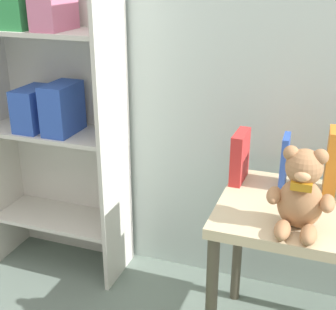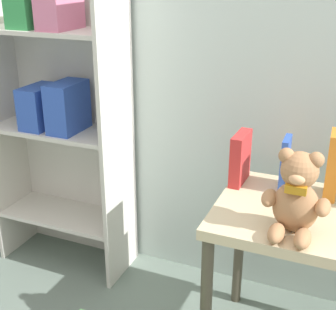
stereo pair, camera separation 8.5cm
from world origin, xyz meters
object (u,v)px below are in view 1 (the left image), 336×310
Objects in this scene: book_standing_blue at (284,161)px; book_standing_orange at (332,162)px; teddy_bear at (301,193)px; book_standing_red at (240,157)px; display_table at (298,233)px; bookshelf_side at (55,110)px.

book_standing_blue is 0.83× the size of book_standing_orange.
book_standing_orange is (0.16, 0.00, 0.02)m from book_standing_blue.
book_standing_red is (-0.24, 0.28, -0.02)m from teddy_bear.
display_table is 2.57× the size of book_standing_orange.
display_table is (1.09, -0.24, -0.26)m from bookshelf_side.
teddy_bear is 1.38× the size of book_standing_red.
book_standing_red is at bearing 179.83° from book_standing_blue.
book_standing_red reaches higher than display_table.
book_standing_blue is (0.16, 0.00, 0.00)m from book_standing_red.
bookshelf_side is at bearing 172.97° from book_standing_blue.
bookshelf_side is at bearing 173.28° from book_standing_orange.
book_standing_orange is at bearing 74.50° from teddy_bear.
bookshelf_side is 1.15m from teddy_bear.
bookshelf_side is 0.86m from book_standing_red.
bookshelf_side reaches higher than book_standing_blue.
bookshelf_side is 2.23× the size of display_table.
book_standing_red is 0.97× the size of book_standing_blue.
bookshelf_side is at bearing 167.50° from display_table.
book_standing_orange is (1.17, -0.09, -0.04)m from bookshelf_side.
bookshelf_side is 1.17m from book_standing_orange.
book_standing_blue reaches higher than display_table.
book_standing_orange reaches higher than book_standing_blue.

